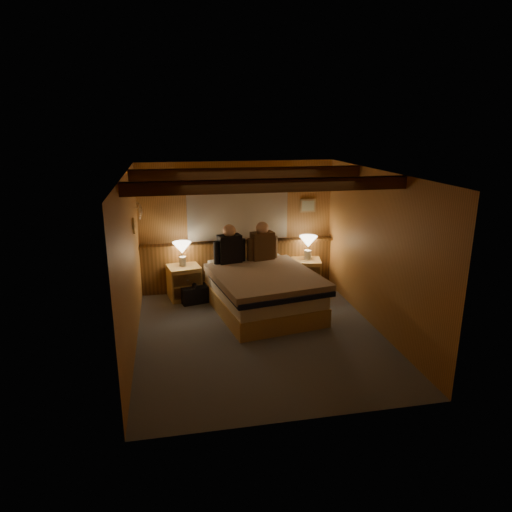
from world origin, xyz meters
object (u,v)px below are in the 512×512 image
object	(u,v)px
lamp_left	(182,249)
person_right	(262,244)
lamp_right	(308,243)
duffel_bag	(195,294)
person_left	(230,247)
bed	(263,291)
nightstand_left	(184,282)
nightstand_right	(306,275)

from	to	relation	value
lamp_left	person_right	distance (m)	1.43
lamp_right	person_right	xyz separation A→B (m)	(-0.91, -0.18, 0.08)
lamp_left	lamp_right	xyz separation A→B (m)	(2.33, 0.00, -0.00)
lamp_right	duffel_bag	size ratio (longest dim) A/B	0.80
person_left	person_right	size ratio (longest dim) A/B	0.99
bed	nightstand_left	size ratio (longest dim) A/B	3.60
bed	nightstand_right	size ratio (longest dim) A/B	3.62
nightstand_left	person_left	bearing A→B (deg)	-26.20
nightstand_left	person_right	xyz separation A→B (m)	(1.40, -0.13, 0.68)
nightstand_right	bed	bearing A→B (deg)	-127.22
nightstand_right	lamp_right	world-z (taller)	lamp_right
nightstand_right	lamp_left	bearing A→B (deg)	-169.03
bed	person_right	xyz separation A→B (m)	(0.14, 0.73, 0.62)
lamp_left	lamp_right	size ratio (longest dim) A/B	0.98
nightstand_right	duffel_bag	bearing A→B (deg)	-161.39
person_right	duffel_bag	distance (m)	1.49
bed	duffel_bag	xyz separation A→B (m)	(-1.09, 0.63, -0.21)
lamp_left	person_right	size ratio (longest dim) A/B	0.60
duffel_bag	lamp_right	bearing A→B (deg)	-6.55
lamp_right	duffel_bag	bearing A→B (deg)	-172.36
nightstand_right	person_right	xyz separation A→B (m)	(-0.87, -0.14, 0.68)
bed	person_left	bearing A→B (deg)	115.40
lamp_right	duffel_bag	world-z (taller)	lamp_right
lamp_left	bed	bearing A→B (deg)	-35.61
person_left	person_right	world-z (taller)	person_right
lamp_left	duffel_bag	size ratio (longest dim) A/B	0.78
bed	nightstand_left	bearing A→B (deg)	135.49
lamp_left	person_left	distance (m)	0.86
nightstand_left	person_left	xyz separation A→B (m)	(0.80, -0.22, 0.67)
nightstand_left	person_right	size ratio (longest dim) A/B	0.89
nightstand_right	person_right	bearing A→B (deg)	-159.01
lamp_left	lamp_right	distance (m)	2.33
person_right	duffel_bag	xyz separation A→B (m)	(-1.23, -0.11, -0.82)
lamp_left	person_right	xyz separation A→B (m)	(1.42, -0.18, 0.07)
nightstand_right	nightstand_left	bearing A→B (deg)	-167.89
lamp_right	nightstand_left	bearing A→B (deg)	-178.79
nightstand_left	lamp_right	size ratio (longest dim) A/B	1.44
nightstand_left	person_right	world-z (taller)	person_right
bed	duffel_bag	size ratio (longest dim) A/B	4.15
lamp_right	person_left	bearing A→B (deg)	-170.00
nightstand_right	lamp_left	xyz separation A→B (m)	(-2.29, 0.04, 0.61)
nightstand_left	person_right	bearing A→B (deg)	-16.33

